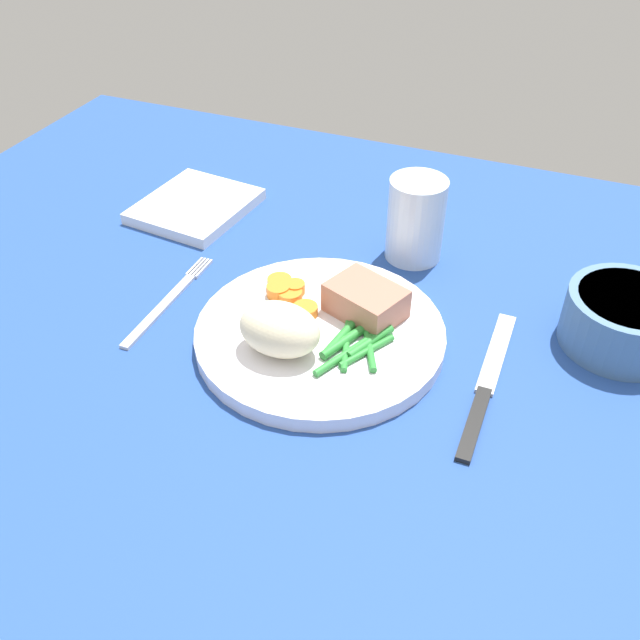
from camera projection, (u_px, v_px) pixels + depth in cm
name	position (u px, v px, depth cm)	size (l,w,h in cm)	color
dining_table	(333.00, 346.00, 70.43)	(120.00, 90.00, 2.00)	#234793
dinner_plate	(320.00, 334.00, 69.10)	(24.58, 24.58, 1.60)	white
meat_portion	(366.00, 301.00, 69.42)	(7.28, 5.29, 3.16)	#A86B56
mashed_potatoes	(280.00, 329.00, 64.46)	(7.79, 5.51, 5.08)	beige
carrot_slices	(287.00, 293.00, 72.09)	(6.82, 5.72, 1.22)	orange
green_beans	(354.00, 342.00, 66.34)	(5.83, 9.91, 0.89)	#2D8C38
fork	(168.00, 301.00, 74.34)	(1.44, 16.60, 0.40)	silver
knife	(486.00, 385.00, 64.41)	(1.70, 20.50, 0.64)	black
water_glass	(415.00, 225.00, 78.83)	(6.45, 6.45, 9.62)	silver
salad_bowl	(625.00, 318.00, 67.38)	(11.53, 11.53, 5.60)	#4C7299
napkin	(195.00, 206.00, 88.84)	(12.41, 13.90, 1.42)	white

